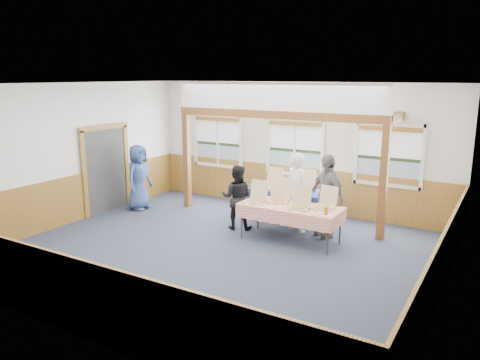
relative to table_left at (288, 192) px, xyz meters
The scene contains 31 objects.
floor 2.57m from the table_left, 96.59° to the right, with size 8.00×8.00×0.00m, color #282E41.
ceiling 3.52m from the table_left, 96.59° to the right, with size 8.00×8.00×0.00m, color white.
wall_back 1.41m from the table_left, 105.30° to the left, with size 8.00×8.00×0.00m, color silver.
wall_front 6.04m from the table_left, 92.73° to the right, with size 8.00×8.00×0.00m, color silver.
wall_left 5.02m from the table_left, 150.12° to the right, with size 8.00×8.00×0.00m, color silver.
wall_right 4.55m from the table_left, 33.52° to the right, with size 8.00×8.00×0.00m, color silver.
wainscot_back 1.06m from the table_left, 105.66° to the left, with size 7.98×0.05×1.10m, color brown.
wainscot_front 5.94m from the table_left, 92.74° to the right, with size 7.98×0.05×1.10m, color brown.
wainscot_left 4.92m from the table_left, 149.98° to the right, with size 0.05×6.98×1.10m, color brown.
wainscot_right 4.44m from the table_left, 33.70° to the right, with size 0.05×6.98×1.10m, color brown.
cased_opening 4.54m from the table_left, 159.80° to the right, with size 0.06×1.30×2.10m, color #333333.
window_left 2.94m from the table_left, 158.92° to the left, with size 1.56×0.10×1.46m.
window_mid 1.43m from the table_left, 105.92° to the left, with size 1.56×0.10×1.46m.
window_right 2.45m from the table_left, 26.29° to the left, with size 1.56×0.10×1.46m.
post_left 2.83m from the table_left, behind, with size 0.15×0.15×2.40m, color #522A12.
post_right 2.28m from the table_left, ahead, with size 0.15×0.15×2.40m, color #522A12.
cross_beam 1.82m from the table_left, 150.44° to the right, with size 5.15×0.18×0.18m, color #522A12.
table_left is the anchor object (origin of this frame).
table_right 1.38m from the table_left, 62.56° to the right, with size 2.20×1.29×0.76m.
pizza_box_a 0.43m from the table_left, 165.03° to the right, with size 0.46×0.55×0.47m.
pizza_box_b 0.40m from the table_left, 25.23° to the left, with size 0.46×0.54×0.45m.
pizza_box_c 1.33m from the table_left, 95.08° to the right, with size 0.43×0.50×0.42m.
pizza_box_d 1.08m from the table_left, 75.09° to the right, with size 0.55×0.62×0.47m.
pizza_box_e 1.58m from the table_left, 56.05° to the right, with size 0.47×0.53×0.42m.
pizza_box_f 1.69m from the table_left, 39.93° to the right, with size 0.47×0.54×0.43m.
veggie_tray 0.76m from the table_left, behind, with size 0.41×0.41×0.09m.
drink_glass 2.10m from the table_left, 44.78° to the right, with size 0.07×0.07×0.15m, color #946318.
woman_white 0.76m from the table_left, 48.84° to the right, with size 0.64×0.42×1.75m, color silver.
woman_black 1.31m from the table_left, 123.68° to the right, with size 0.70×0.55×1.44m, color black.
man_blue 3.81m from the table_left, 164.48° to the right, with size 0.81×0.53×1.66m, color #32497E.
person_grey 1.30m from the table_left, 25.48° to the right, with size 1.04×0.43×1.77m, color slate.
Camera 1 is at (4.72, -7.19, 3.36)m, focal length 35.00 mm.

